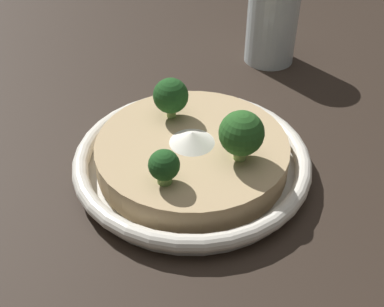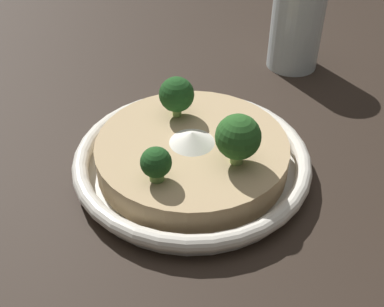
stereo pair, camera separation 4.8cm
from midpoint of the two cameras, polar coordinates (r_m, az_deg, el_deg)
The scene contains 7 objects.
ground_plane at distance 0.49m, azimuth -2.78°, elevation -2.11°, with size 6.00×6.00×0.00m, color #2D231C.
risotto_bowl at distance 0.48m, azimuth -2.84°, elevation -0.62°, with size 0.24×0.24×0.04m.
cheese_sprinkle at distance 0.46m, azimuth -2.99°, elevation 1.63°, with size 0.04×0.04×0.01m.
broccoli_back at distance 0.49m, azimuth -5.33°, elevation 6.69°, with size 0.04×0.04×0.04m.
broccoli_front at distance 0.43m, azimuth 2.75°, elevation 2.23°, with size 0.04×0.04×0.05m.
broccoli_front_left at distance 0.42m, azimuth -6.62°, elevation -1.63°, with size 0.03×0.03×0.03m.
drinking_glass at distance 0.67m, azimuth 7.44°, elevation 15.43°, with size 0.07×0.07×0.12m.
Camera 1 is at (-0.29, -0.24, 0.32)m, focal length 45.00 mm.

